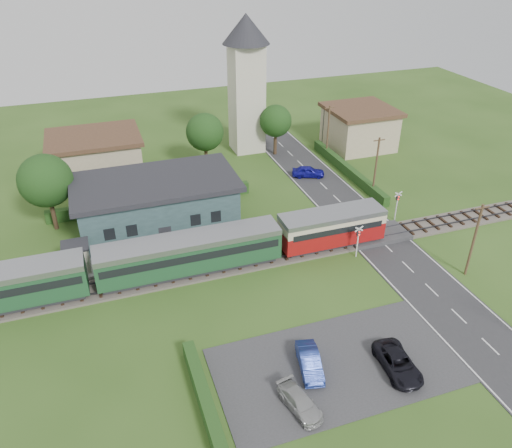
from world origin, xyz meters
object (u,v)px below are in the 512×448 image
object	(u,v)px
station_building	(157,203)
car_park_silver	(300,402)
car_park_dark	(398,363)
equipment_hut	(77,257)
crossing_signal_near	(358,237)
car_on_road	(308,171)
pedestrian_near	(237,235)
house_west	(96,157)
pedestrian_far	(101,254)
train	(153,260)
church_tower	(246,74)
crossing_signal_far	(397,202)
car_park_blue	(310,362)
house_east	(359,127)

from	to	relation	value
station_building	car_park_silver	size ratio (longest dim) A/B	4.31
car_park_dark	equipment_hut	bearing A→B (deg)	141.82
car_park_silver	car_park_dark	xyz separation A→B (m)	(7.62, 0.78, 0.08)
equipment_hut	crossing_signal_near	world-z (taller)	crossing_signal_near
station_building	crossing_signal_near	xyz separation A→B (m)	(16.40, -11.40, -0.55)
station_building	car_on_road	world-z (taller)	station_building
equipment_hut	crossing_signal_near	distance (m)	25.04
car_park_silver	pedestrian_near	xyz separation A→B (m)	(1.80, 19.40, 0.62)
house_west	pedestrian_far	bearing A→B (deg)	-92.87
crossing_signal_near	car_park_dark	world-z (taller)	crossing_signal_near
station_building	train	distance (m)	9.20
church_tower	station_building	bearing A→B (deg)	-131.41
car_park_dark	station_building	bearing A→B (deg)	121.25
car_park_dark	train	bearing A→B (deg)	136.82
train	crossing_signal_far	distance (m)	25.59
equipment_hut	station_building	distance (m)	9.92
equipment_hut	car_on_road	size ratio (longest dim) A/B	0.65
car_on_road	car_park_dark	world-z (taller)	car_on_road
station_building	train	bearing A→B (deg)	-101.78
house_west	car_park_dark	world-z (taller)	house_west
train	crossing_signal_near	xyz separation A→B (m)	(18.28, -2.41, -0.04)
church_tower	car_park_blue	bearing A→B (deg)	-102.00
car_park_blue	equipment_hut	bearing A→B (deg)	142.96
train	car_park_silver	world-z (taller)	train
church_tower	pedestrian_near	distance (m)	26.22
pedestrian_near	car_park_silver	bearing A→B (deg)	91.63
station_building	car_on_road	bearing A→B (deg)	17.21
house_west	equipment_hut	bearing A→B (deg)	-98.62
crossing_signal_near	car_on_road	world-z (taller)	crossing_signal_near
equipment_hut	house_east	bearing A→B (deg)	26.32
car_on_road	car_park_dark	xyz separation A→B (m)	(-7.03, -30.69, -0.02)
crossing_signal_far	pedestrian_near	xyz separation A→B (m)	(-17.16, 0.51, -0.90)
church_tower	house_east	size ratio (longest dim) A/B	2.00
car_park_dark	pedestrian_far	bearing A→B (deg)	138.42
car_park_blue	church_tower	bearing A→B (deg)	90.17
crossing_signal_far	car_park_dark	size ratio (longest dim) A/B	0.73
equipment_hut	pedestrian_near	world-z (taller)	equipment_hut
car_on_road	car_park_blue	world-z (taller)	car_on_road
crossing_signal_far	equipment_hut	bearing A→B (deg)	178.54
train	house_east	world-z (taller)	house_east
station_building	pedestrian_far	xyz separation A→B (m)	(-5.98, -5.53, -1.29)
station_building	pedestrian_near	world-z (taller)	station_building
house_west	house_east	distance (m)	35.01
crossing_signal_near	house_east	bearing A→B (deg)	60.87
car_on_road	car_park_dark	size ratio (longest dim) A/B	0.88
train	crossing_signal_near	world-z (taller)	train
house_east	equipment_hut	bearing A→B (deg)	-153.68
pedestrian_near	crossing_signal_near	bearing A→B (deg)	158.89
house_west	house_east	size ratio (longest dim) A/B	1.23
train	house_west	size ratio (longest dim) A/B	4.00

